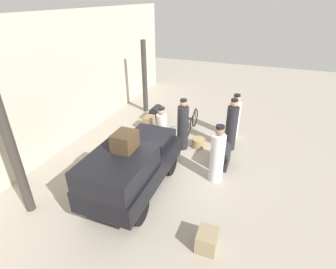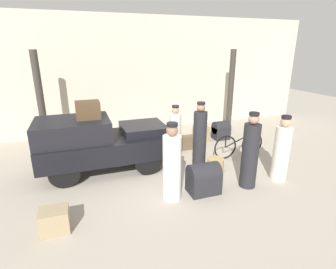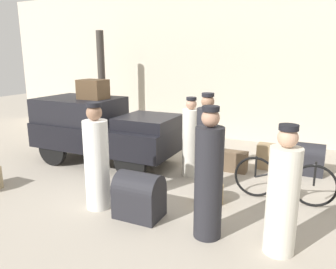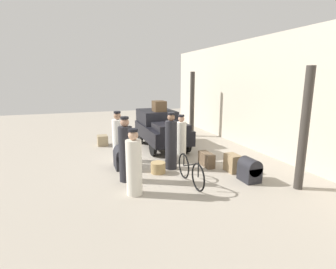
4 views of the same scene
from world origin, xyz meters
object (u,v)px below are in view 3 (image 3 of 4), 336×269
at_px(porter_standing_middle, 209,179).
at_px(porter_with_bicycle, 283,197).
at_px(trunk_on_truck_roof, 93,89).
at_px(wicker_basket, 210,193).
at_px(porter_carrying_trunk, 97,161).
at_px(porter_lifting_near_truck, 191,140).
at_px(bicycle, 283,181).
at_px(conductor_in_dark_uniform, 206,147).
at_px(trunk_barrel_dark, 310,159).
at_px(trunk_umber_medium, 231,161).
at_px(truck, 102,127).
at_px(suitcase_tan_flat, 139,195).
at_px(suitcase_black_upright, 269,157).

relative_size(porter_standing_middle, porter_with_bicycle, 1.10).
xyz_separation_m(porter_standing_middle, trunk_on_truck_roof, (-3.56, 2.13, 0.88)).
height_order(wicker_basket, trunk_on_truck_roof, trunk_on_truck_roof).
bearing_deg(porter_standing_middle, porter_carrying_trunk, 177.38).
bearing_deg(porter_lifting_near_truck, bicycle, -14.46).
relative_size(porter_carrying_trunk, trunk_on_truck_roof, 2.94).
distance_m(porter_standing_middle, porter_carrying_trunk, 1.97).
distance_m(conductor_in_dark_uniform, porter_carrying_trunk, 2.05).
bearing_deg(porter_standing_middle, trunk_barrel_dark, 70.35).
height_order(conductor_in_dark_uniform, porter_with_bicycle, conductor_in_dark_uniform).
xyz_separation_m(conductor_in_dark_uniform, trunk_on_truck_roof, (-2.99, 0.54, 0.89)).
height_order(wicker_basket, trunk_umber_medium, trunk_umber_medium).
height_order(wicker_basket, porter_carrying_trunk, porter_carrying_trunk).
bearing_deg(trunk_on_truck_roof, porter_carrying_trunk, -52.03).
distance_m(truck, porter_standing_middle, 3.98).
relative_size(bicycle, porter_with_bicycle, 1.01).
xyz_separation_m(porter_lifting_near_truck, porter_with_bicycle, (2.08, -2.13, 0.00)).
relative_size(suitcase_tan_flat, trunk_on_truck_roof, 1.21).
distance_m(truck, porter_lifting_near_truck, 2.25).
height_order(porter_standing_middle, suitcase_black_upright, porter_standing_middle).
height_order(porter_with_bicycle, trunk_umber_medium, porter_with_bicycle).
height_order(truck, bicycle, truck).
distance_m(bicycle, trunk_barrel_dark, 1.74).
height_order(suitcase_black_upright, trunk_barrel_dark, trunk_barrel_dark).
xyz_separation_m(trunk_barrel_dark, suitcase_tan_flat, (-2.37, -3.27, 0.02)).
relative_size(porter_lifting_near_truck, trunk_umber_medium, 2.32).
bearing_deg(porter_with_bicycle, suitcase_tan_flat, 178.31).
bearing_deg(porter_carrying_trunk, porter_standing_middle, -2.62).
xyz_separation_m(suitcase_black_upright, trunk_umber_medium, (-0.76, -0.53, -0.05)).
distance_m(porter_standing_middle, suitcase_tan_flat, 1.28).
relative_size(suitcase_black_upright, suitcase_tan_flat, 0.76).
bearing_deg(wicker_basket, bicycle, 27.52).
bearing_deg(suitcase_tan_flat, truck, 137.10).
bearing_deg(trunk_barrel_dark, porter_carrying_trunk, -134.09).
height_order(conductor_in_dark_uniform, porter_carrying_trunk, conductor_in_dark_uniform).
relative_size(porter_lifting_near_truck, porter_with_bicycle, 0.98).
relative_size(truck, trunk_umber_medium, 4.69).
distance_m(wicker_basket, porter_carrying_trunk, 2.03).
xyz_separation_m(conductor_in_dark_uniform, trunk_umber_medium, (0.17, 1.22, -0.63)).
xyz_separation_m(suitcase_black_upright, trunk_barrel_dark, (0.84, 0.03, 0.06)).
xyz_separation_m(trunk_umber_medium, trunk_on_truck_roof, (-3.16, -0.68, 1.52)).
relative_size(bicycle, trunk_on_truck_roof, 2.84).
distance_m(bicycle, suitcase_tan_flat, 2.55).
distance_m(porter_standing_middle, trunk_umber_medium, 2.90).
bearing_deg(porter_lifting_near_truck, suitcase_black_upright, 38.68).
relative_size(porter_with_bicycle, trunk_umber_medium, 2.36).
bearing_deg(bicycle, trunk_barrel_dark, 78.07).
xyz_separation_m(porter_standing_middle, trunk_umber_medium, (-0.40, 2.81, -0.64)).
distance_m(porter_with_bicycle, suitcase_black_upright, 3.40).
distance_m(wicker_basket, suitcase_tan_flat, 1.31).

